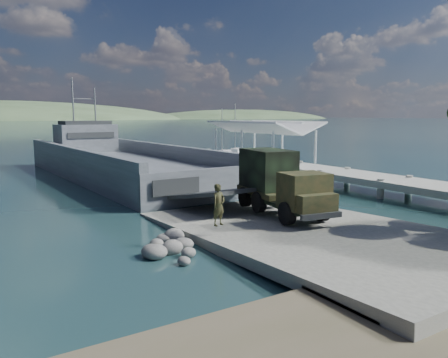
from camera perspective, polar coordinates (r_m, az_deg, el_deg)
ground at (r=22.05m, az=9.31°, el=-7.13°), size 1400.00×1400.00×0.00m
boat_ramp at (r=21.27m, az=11.11°, el=-7.05°), size 10.00×18.00×0.50m
shoreline_rocks at (r=19.13m, az=-6.04°, el=-9.48°), size 3.20×5.60×0.90m
distant_headlands at (r=579.49m, az=-25.86°, el=6.96°), size 1000.00×240.00×48.00m
pier at (r=44.22m, az=6.00°, el=2.81°), size 6.40×44.00×6.10m
landing_craft at (r=42.20m, az=-13.37°, el=1.37°), size 10.40×36.37×10.71m
military_truck at (r=24.13m, az=7.18°, el=-0.42°), size 3.38×7.57×3.39m
soldier at (r=19.74m, az=-0.70°, el=-4.50°), size 0.79×0.62×1.90m
sailboat_near at (r=60.99m, az=1.53°, el=3.25°), size 2.12×6.34×7.62m
sailboat_far at (r=57.36m, az=-0.20°, el=2.89°), size 2.46×5.84×6.89m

